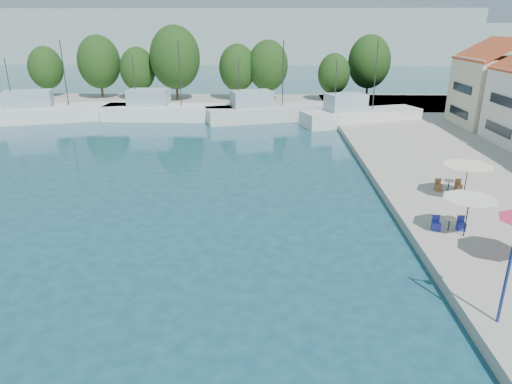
{
  "coord_description": "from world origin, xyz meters",
  "views": [
    {
      "loc": [
        -1.97,
        -1.92,
        11.54
      ],
      "look_at": [
        -2.84,
        26.0,
        1.26
      ],
      "focal_mm": 32.0,
      "sensor_mm": 36.0,
      "label": 1
    }
  ],
  "objects_px": {
    "trawler_01": "(50,112)",
    "trawler_04": "(358,116)",
    "trawler_03": "(267,112)",
    "umbrella_white": "(469,203)",
    "umbrella_cream": "(468,169)",
    "trawler_02": "(166,111)"
  },
  "relations": [
    {
      "from": "umbrella_white",
      "to": "trawler_02",
      "type": "bearing_deg",
      "value": 124.5
    },
    {
      "from": "umbrella_cream",
      "to": "trawler_04",
      "type": "bearing_deg",
      "value": 94.54
    },
    {
      "from": "umbrella_cream",
      "to": "trawler_03",
      "type": "bearing_deg",
      "value": 114.42
    },
    {
      "from": "trawler_03",
      "to": "trawler_04",
      "type": "distance_m",
      "value": 11.41
    },
    {
      "from": "trawler_02",
      "to": "trawler_03",
      "type": "height_order",
      "value": "same"
    },
    {
      "from": "trawler_02",
      "to": "trawler_04",
      "type": "bearing_deg",
      "value": -5.76
    },
    {
      "from": "trawler_03",
      "to": "umbrella_white",
      "type": "distance_m",
      "value": 36.74
    },
    {
      "from": "trawler_03",
      "to": "umbrella_cream",
      "type": "bearing_deg",
      "value": -83.41
    },
    {
      "from": "trawler_03",
      "to": "trawler_02",
      "type": "bearing_deg",
      "value": 161.27
    },
    {
      "from": "trawler_02",
      "to": "trawler_03",
      "type": "relative_size",
      "value": 0.99
    },
    {
      "from": "trawler_01",
      "to": "umbrella_white",
      "type": "xyz_separation_m",
      "value": [
        38.73,
        -33.99,
        1.49
      ]
    },
    {
      "from": "trawler_02",
      "to": "trawler_01",
      "type": "bearing_deg",
      "value": -175.08
    },
    {
      "from": "trawler_03",
      "to": "trawler_01",
      "type": "bearing_deg",
      "value": 164.23
    },
    {
      "from": "trawler_01",
      "to": "trawler_02",
      "type": "distance_m",
      "value": 14.6
    },
    {
      "from": "trawler_02",
      "to": "umbrella_cream",
      "type": "xyz_separation_m",
      "value": [
        26.36,
        -29.51,
        1.63
      ]
    },
    {
      "from": "trawler_01",
      "to": "umbrella_white",
      "type": "height_order",
      "value": "trawler_01"
    },
    {
      "from": "trawler_01",
      "to": "trawler_04",
      "type": "distance_m",
      "value": 38.79
    },
    {
      "from": "trawler_01",
      "to": "trawler_04",
      "type": "xyz_separation_m",
      "value": [
        38.77,
        -1.34,
        0.0
      ]
    },
    {
      "from": "trawler_02",
      "to": "umbrella_white",
      "type": "relative_size",
      "value": 5.77
    },
    {
      "from": "trawler_02",
      "to": "umbrella_cream",
      "type": "bearing_deg",
      "value": -48.01
    },
    {
      "from": "trawler_04",
      "to": "umbrella_white",
      "type": "height_order",
      "value": "trawler_04"
    },
    {
      "from": "trawler_04",
      "to": "umbrella_white",
      "type": "distance_m",
      "value": 32.68
    }
  ]
}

